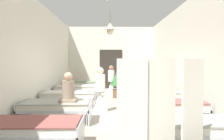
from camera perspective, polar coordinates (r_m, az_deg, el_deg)
ground_plane at (r=6.49m, az=0.21°, el=-12.84°), size 5.84×12.63×0.10m
room_shell at (r=7.46m, az=0.04°, el=4.34°), size 5.64×12.23×3.81m
bed_left_row_1 at (r=4.07m, az=-22.56°, el=-15.19°), size 1.90×0.84×0.57m
bed_right_row_1 at (r=4.16m, az=23.95°, el=-14.83°), size 1.90×0.84×0.57m
bed_left_row_2 at (r=5.70m, az=-15.85°, el=-10.03°), size 1.90×0.84×0.57m
bed_right_row_2 at (r=5.76m, az=16.44°, el=-9.90°), size 1.90×0.84×0.57m
bed_left_row_3 at (r=7.39m, az=-12.27°, el=-7.13°), size 1.90×0.84×0.57m
bed_right_row_3 at (r=7.44m, az=12.36°, el=-7.07°), size 1.90×0.84×0.57m
bed_left_row_4 at (r=9.11m, az=-10.05°, el=-5.31°), size 1.90×0.84×0.57m
bed_right_row_4 at (r=9.15m, az=9.82°, el=-5.27°), size 1.90×0.84×0.57m
bed_left_row_5 at (r=10.85m, az=-8.55°, el=-4.06°), size 1.90×0.84×0.57m
bed_right_row_5 at (r=10.89m, az=8.09°, el=-4.04°), size 1.90×0.84×0.57m
nurse_near_aisle at (r=9.62m, az=-0.23°, el=-4.33°), size 0.52×0.52×1.49m
nurse_mid_aisle at (r=6.47m, az=-3.34°, el=-7.64°), size 0.52×0.52×1.49m
nurse_far_aisle at (r=5.56m, az=3.70°, el=-9.29°), size 0.52×0.52×1.49m
patient_seated_primary at (r=5.50m, az=-12.49°, el=-5.89°), size 0.44×0.44×0.80m
potted_plant at (r=9.07m, az=1.48°, el=-3.30°), size 0.60×0.60×1.23m
privacy_screen at (r=2.91m, az=14.21°, el=-13.74°), size 1.24×0.23×1.70m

